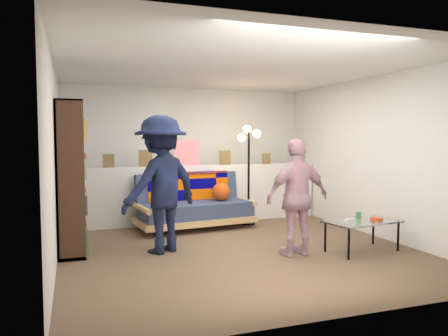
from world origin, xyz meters
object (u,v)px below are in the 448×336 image
Objects in this scene: coffee_table at (362,223)px; floor_lamp at (248,154)px; bookshelf at (71,183)px; person_left at (161,184)px; person_right at (297,197)px; futon_sofa at (194,205)px.

floor_lamp is at bearing 108.25° from coffee_table.
bookshelf is at bearing 161.05° from coffee_table.
floor_lamp is 2.23m from person_left.
coffee_table is 0.98m from person_right.
person_left reaches higher than futon_sofa.
person_right reaches higher than futon_sofa.
futon_sofa is 1.63m from person_left.
futon_sofa is 2.19m from bookshelf.
coffee_table is (3.58, -1.23, -0.53)m from bookshelf.
bookshelf is 1.32× the size of person_right.
coffee_table is at bearing -71.75° from floor_lamp.
bookshelf is 2.92m from person_right.
futon_sofa is 1.91× the size of coffee_table.
person_left is at bearing -143.06° from floor_lamp.
futon_sofa is at bearing 26.07° from bookshelf.
coffee_table is 0.61× the size of floor_lamp.
person_right is (-0.90, 0.11, 0.36)m from coffee_table.
person_left is at bearing -29.18° from person_right.
coffee_table is 2.43m from floor_lamp.
person_right is (0.77, -2.06, 0.36)m from futon_sofa.
coffee_table is at bearing 132.48° from person_left.
floor_lamp is at bearing 0.16° from futon_sofa.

